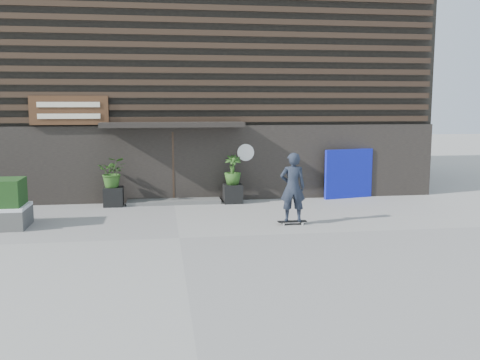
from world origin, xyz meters
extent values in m
plane|color=gray|center=(0.00, 0.00, 0.00)|extent=(80.00, 80.00, 0.00)
cube|color=#535250|center=(0.00, 4.60, 0.06)|extent=(3.00, 0.80, 0.12)
cube|color=black|center=(-1.90, 4.40, 0.30)|extent=(0.60, 0.60, 0.60)
imported|color=#2D591E|center=(-1.90, 4.40, 1.08)|extent=(0.86, 0.75, 0.96)
cube|color=black|center=(1.90, 4.40, 0.30)|extent=(0.60, 0.60, 0.60)
imported|color=#2D591E|center=(1.90, 4.40, 1.08)|extent=(0.54, 0.54, 0.96)
cube|color=#0D15B1|center=(5.93, 4.70, 0.84)|extent=(1.77, 0.49, 1.67)
cube|color=black|center=(0.00, 10.00, 4.00)|extent=(18.00, 10.00, 8.00)
cube|color=black|center=(0.00, 4.94, 1.25)|extent=(18.00, 0.12, 2.50)
cube|color=#38281E|center=(0.00, 4.88, 2.70)|extent=(17.60, 0.08, 0.18)
cube|color=#38281E|center=(0.00, 4.88, 3.09)|extent=(17.60, 0.08, 0.18)
cube|color=#38281E|center=(0.00, 4.88, 3.48)|extent=(17.60, 0.08, 0.18)
cube|color=#38281E|center=(0.00, 4.88, 3.88)|extent=(17.60, 0.08, 0.18)
cube|color=#38281E|center=(0.00, 4.88, 4.27)|extent=(17.60, 0.08, 0.18)
cube|color=#38281E|center=(0.00, 4.88, 4.66)|extent=(17.60, 0.08, 0.18)
cube|color=#38281E|center=(0.00, 4.88, 5.05)|extent=(17.60, 0.08, 0.18)
cube|color=#38281E|center=(0.00, 4.88, 5.45)|extent=(17.60, 0.08, 0.18)
cube|color=#38281E|center=(0.00, 4.88, 5.84)|extent=(17.60, 0.08, 0.18)
cube|color=#38281E|center=(0.00, 4.88, 6.23)|extent=(17.60, 0.08, 0.18)
cube|color=black|center=(0.00, 4.50, 2.55)|extent=(4.50, 1.00, 0.15)
cube|color=black|center=(0.00, 5.10, 1.15)|extent=(2.40, 0.30, 2.30)
cube|color=#38281E|center=(0.00, 4.92, 1.15)|extent=(0.06, 0.10, 2.30)
cube|color=#472B19|center=(-3.20, 4.80, 3.00)|extent=(2.40, 0.10, 0.90)
cube|color=beige|center=(-3.20, 4.73, 3.18)|extent=(1.90, 0.02, 0.16)
cube|color=beige|center=(-3.20, 4.73, 2.82)|extent=(1.90, 0.02, 0.16)
cylinder|color=white|center=(2.40, 4.86, 1.60)|extent=(0.56, 0.03, 0.56)
cube|color=black|center=(3.05, 1.01, 0.09)|extent=(0.78, 0.20, 0.02)
cylinder|color=#BBBBB6|center=(2.79, 0.91, 0.03)|extent=(0.06, 0.03, 0.06)
cylinder|color=#ACADA8|center=(2.79, 1.11, 0.03)|extent=(0.06, 0.03, 0.06)
cylinder|color=beige|center=(3.31, 0.91, 0.03)|extent=(0.06, 0.03, 0.06)
cylinder|color=#AEAEA9|center=(3.31, 1.11, 0.03)|extent=(0.06, 0.03, 0.06)
imported|color=#19202E|center=(3.05, 1.01, 1.02)|extent=(0.72, 0.52, 1.84)
camera|label=1|loc=(-0.41, -12.66, 3.22)|focal=40.12mm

